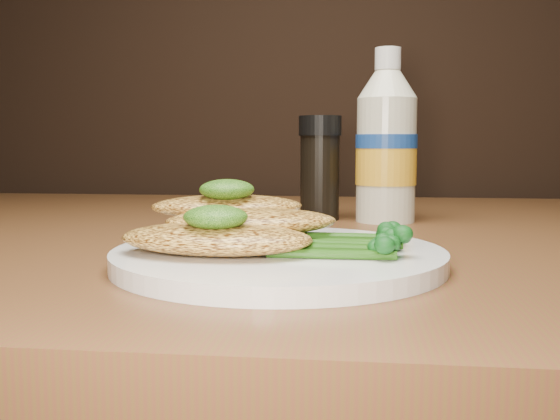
# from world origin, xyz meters

# --- Properties ---
(plate) EXTENTS (0.25, 0.25, 0.01)m
(plate) POSITION_xyz_m (-0.02, 0.85, 0.76)
(plate) COLOR white
(plate) RESTS_ON dining_table
(chicken_front) EXTENTS (0.14, 0.08, 0.02)m
(chicken_front) POSITION_xyz_m (-0.06, 0.82, 0.77)
(chicken_front) COLOR #F1B64C
(chicken_front) RESTS_ON plate
(chicken_mid) EXTENTS (0.14, 0.09, 0.02)m
(chicken_mid) POSITION_xyz_m (-0.04, 0.86, 0.78)
(chicken_mid) COLOR #F1B64C
(chicken_mid) RESTS_ON plate
(chicken_back) EXTENTS (0.13, 0.09, 0.02)m
(chicken_back) POSITION_xyz_m (-0.06, 0.90, 0.79)
(chicken_back) COLOR #F1B64C
(chicken_back) RESTS_ON plate
(pesto_front) EXTENTS (0.05, 0.04, 0.02)m
(pesto_front) POSITION_xyz_m (-0.06, 0.81, 0.79)
(pesto_front) COLOR black
(pesto_front) RESTS_ON chicken_front
(pesto_back) EXTENTS (0.05, 0.05, 0.02)m
(pesto_back) POSITION_xyz_m (-0.06, 0.88, 0.80)
(pesto_back) COLOR black
(pesto_back) RESTS_ON chicken_back
(broccolini_bundle) EXTENTS (0.14, 0.12, 0.02)m
(broccolini_bundle) POSITION_xyz_m (0.03, 0.84, 0.77)
(broccolini_bundle) COLOR #225212
(broccolini_bundle) RESTS_ON plate
(mayo_bottle) EXTENTS (0.09, 0.09, 0.20)m
(mayo_bottle) POSITION_xyz_m (0.07, 1.12, 0.85)
(mayo_bottle) COLOR beige
(mayo_bottle) RESTS_ON dining_table
(pepper_grinder) EXTENTS (0.06, 0.06, 0.12)m
(pepper_grinder) POSITION_xyz_m (-0.00, 1.13, 0.81)
(pepper_grinder) COLOR black
(pepper_grinder) RESTS_ON dining_table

